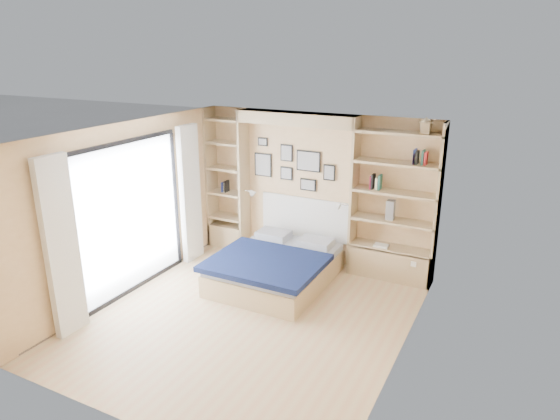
% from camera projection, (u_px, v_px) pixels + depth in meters
% --- Properties ---
extents(ground, '(4.50, 4.50, 0.00)m').
position_uv_depth(ground, '(250.00, 318.00, 6.73)').
color(ground, tan).
rests_on(ground, ground).
extents(room_shell, '(4.50, 4.50, 4.50)m').
position_uv_depth(room_shell, '(276.00, 207.00, 7.85)').
color(room_shell, '#E2B986').
rests_on(room_shell, ground).
extents(bed, '(1.63, 2.12, 1.07)m').
position_uv_depth(bed, '(276.00, 266.00, 7.69)').
color(bed, tan).
rests_on(bed, ground).
extents(photo_gallery, '(1.48, 0.02, 0.82)m').
position_uv_depth(photo_gallery, '(292.00, 165.00, 8.31)').
color(photo_gallery, black).
rests_on(photo_gallery, ground).
extents(reading_lamps, '(1.92, 0.12, 0.15)m').
position_uv_depth(reading_lamps, '(294.00, 199.00, 8.21)').
color(reading_lamps, silver).
rests_on(reading_lamps, ground).
extents(shelf_decor, '(3.53, 0.23, 2.03)m').
position_uv_depth(shelf_decor, '(379.00, 172.00, 7.50)').
color(shelf_decor, '#A8193D').
rests_on(shelf_decor, ground).
extents(deck, '(3.20, 4.00, 0.05)m').
position_uv_depth(deck, '(63.00, 267.00, 8.28)').
color(deck, brown).
rests_on(deck, ground).
extents(deck_chair, '(0.55, 0.75, 0.68)m').
position_uv_depth(deck_chair, '(83.00, 235.00, 8.80)').
color(deck_chair, tan).
rests_on(deck_chair, ground).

